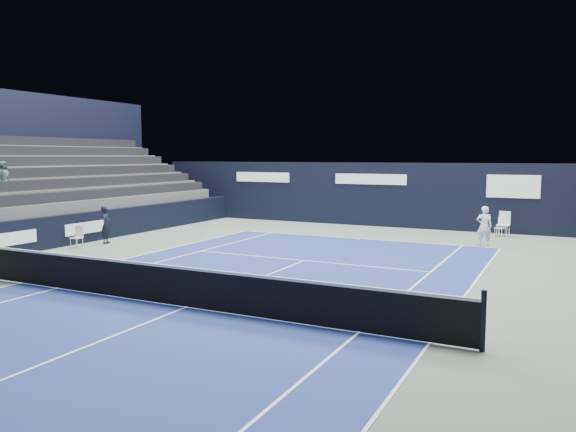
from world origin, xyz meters
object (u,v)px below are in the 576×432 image
Objects in this scene: folding_chair_back_b at (504,222)px; tennis_player at (484,226)px; line_judge_chair at (78,235)px; tennis_net at (185,286)px; folding_chair_back_a at (502,224)px.

tennis_player is at bearing -88.63° from folding_chair_back_b.
folding_chair_back_b reaches higher than line_judge_chair.
folding_chair_back_b is 0.08× the size of tennis_net.
folding_chair_back_b is at bearing 70.99° from tennis_net.
folding_chair_back_b is 17.34m from line_judge_chair.
folding_chair_back_b is at bearing 73.71° from folding_chair_back_a.
folding_chair_back_a is 1.00× the size of line_judge_chair.
tennis_net is 13.10m from tennis_player.
line_judge_chair is at bearing -122.27° from folding_chair_back_a.
line_judge_chair is at bearing -152.27° from tennis_player.
tennis_player is at bearing -74.62° from folding_chair_back_a.
line_judge_chair is (-13.98, -10.26, -0.15)m from folding_chair_back_b.
folding_chair_back_b is 0.70× the size of tennis_player.
tennis_player is (-0.41, -3.13, 0.16)m from folding_chair_back_b.
folding_chair_back_b is at bearing 32.41° from line_judge_chair.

